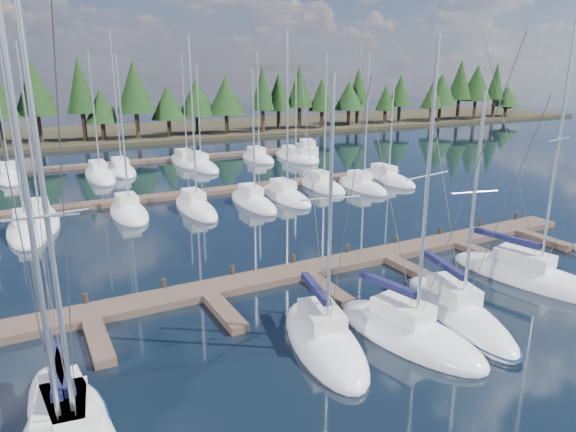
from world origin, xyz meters
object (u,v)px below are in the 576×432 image
main_dock (306,275)px  front_sailboat_3 (408,333)px  front_sailboat_2 (324,340)px  front_sailboat_5 (530,277)px  front_sailboat_4 (456,312)px  motor_yacht_right (307,155)px

main_dock → front_sailboat_3: bearing=-86.0°
front_sailboat_2 → front_sailboat_5: size_ratio=0.83×
main_dock → front_sailboat_2: bearing=-114.1°
main_dock → front_sailboat_2: size_ratio=3.52×
front_sailboat_2 → main_dock: bearing=65.9°
front_sailboat_4 → motor_yacht_right: (16.21, 43.05, 0.21)m
front_sailboat_3 → main_dock: bearing=94.0°
front_sailboat_4 → motor_yacht_right: 46.00m
front_sailboat_5 → motor_yacht_right: size_ratio=1.64×
front_sailboat_2 → front_sailboat_4: front_sailboat_2 is taller
front_sailboat_5 → motor_yacht_right: 42.76m
front_sailboat_2 → front_sailboat_4: 7.28m
main_dock → front_sailboat_4: front_sailboat_4 is taller
front_sailboat_2 → front_sailboat_3: (3.73, -1.23, 0.00)m
main_dock → front_sailboat_4: (4.10, -7.77, 0.07)m
front_sailboat_2 → motor_yacht_right: 48.38m
main_dock → front_sailboat_2: (-3.15, -7.03, 0.08)m
front_sailboat_5 → motor_yacht_right: bearing=77.6°
motor_yacht_right → front_sailboat_2: bearing=-119.0°
main_dock → front_sailboat_5: size_ratio=2.93×
front_sailboat_4 → motor_yacht_right: bearing=69.4°
front_sailboat_3 → front_sailboat_4: bearing=7.9°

